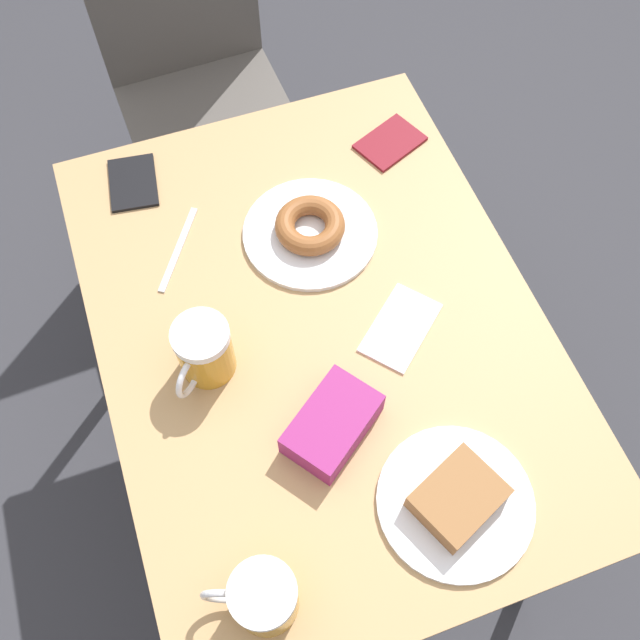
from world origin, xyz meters
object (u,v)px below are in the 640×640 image
at_px(blue_pouch, 332,424).
at_px(fork, 178,249).
at_px(passport_near_edge, 390,142).
at_px(passport_far_edge, 133,183).
at_px(napkin_folded, 400,327).
at_px(plate_with_cake, 457,500).
at_px(chair, 190,54).
at_px(plate_with_donut, 310,229).
at_px(beer_mug_left, 263,598).
at_px(beer_mug_center, 204,351).

bearing_deg(blue_pouch, fork, 109.15).
height_order(passport_near_edge, blue_pouch, blue_pouch).
bearing_deg(fork, passport_far_edge, 104.11).
bearing_deg(fork, passport_near_edge, 12.97).
bearing_deg(napkin_folded, plate_with_cake, -97.08).
bearing_deg(fork, chair, 75.33).
xyz_separation_m(plate_with_donut, blue_pouch, (-0.09, -0.37, 0.01)).
xyz_separation_m(plate_with_donut, beer_mug_left, (-0.27, -0.58, 0.04)).
height_order(chair, beer_mug_center, chair).
bearing_deg(passport_far_edge, plate_with_donut, -38.79).
relative_size(beer_mug_left, passport_near_edge, 0.86).
xyz_separation_m(plate_with_cake, napkin_folded, (0.04, 0.30, -0.01)).
height_order(chair, fork, chair).
distance_m(plate_with_cake, beer_mug_left, 0.32).
bearing_deg(beer_mug_center, plate_with_donut, 38.37).
bearing_deg(plate_with_donut, blue_pouch, -103.97).
height_order(plate_with_donut, beer_mug_center, beer_mug_center).
relative_size(beer_mug_center, blue_pouch, 0.64).
distance_m(napkin_folded, passport_near_edge, 0.41).
xyz_separation_m(napkin_folded, fork, (-0.32, 0.28, -0.00)).
relative_size(chair, plate_with_cake, 4.08).
relative_size(beer_mug_left, fork, 0.79).
height_order(passport_far_edge, blue_pouch, blue_pouch).
relative_size(chair, napkin_folded, 5.63).
relative_size(napkin_folded, blue_pouch, 0.95).
height_order(beer_mug_left, fork, beer_mug_left).
xyz_separation_m(plate_with_donut, passport_near_edge, (0.22, 0.15, -0.01)).
relative_size(chair, passport_far_edge, 7.08).
bearing_deg(passport_far_edge, napkin_folded, -51.88).
bearing_deg(beer_mug_left, plate_with_donut, 65.11).
xyz_separation_m(chair, passport_near_edge, (0.29, -0.53, 0.13)).
bearing_deg(blue_pouch, chair, 88.76).
bearing_deg(napkin_folded, blue_pouch, -142.50).
xyz_separation_m(plate_with_donut, fork, (-0.24, 0.05, -0.01)).
height_order(chair, passport_near_edge, chair).
bearing_deg(chair, blue_pouch, -93.41).
distance_m(fork, passport_far_edge, 0.18).
xyz_separation_m(chair, blue_pouch, (-0.02, -1.06, 0.16)).
bearing_deg(beer_mug_left, blue_pouch, 49.95).
bearing_deg(plate_with_cake, fork, 115.46).
bearing_deg(passport_near_edge, passport_far_edge, 171.91).
bearing_deg(beer_mug_left, plate_with_cake, 7.26).
distance_m(napkin_folded, passport_far_edge, 0.59).
xyz_separation_m(plate_with_cake, beer_mug_center, (-0.29, 0.34, 0.04)).
bearing_deg(passport_far_edge, beer_mug_left, -89.12).
distance_m(fork, blue_pouch, 0.44).
bearing_deg(passport_near_edge, chair, 118.49).
relative_size(plate_with_donut, passport_near_edge, 1.64).
bearing_deg(passport_near_edge, blue_pouch, -120.93).
height_order(beer_mug_center, passport_far_edge, beer_mug_center).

